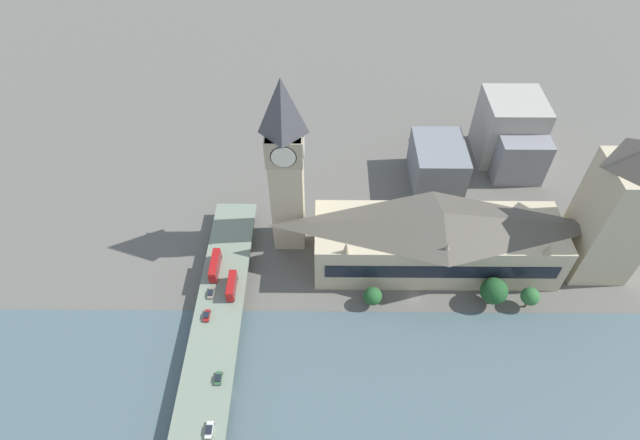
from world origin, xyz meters
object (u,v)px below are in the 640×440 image
at_px(parliament_hall, 437,239).
at_px(clock_tower, 286,165).
at_px(car_southbound_lead, 209,430).
at_px(car_southbound_tail, 211,293).
at_px(victoria_tower, 619,211).
at_px(double_decker_bus_mid, 232,285).
at_px(road_bridge, 206,388).
at_px(double_decker_bus_rear, 215,265).
at_px(car_northbound_mid, 218,378).
at_px(car_southbound_mid, 207,316).

distance_m(parliament_hall, clock_tower, 57.37).
bearing_deg(car_southbound_lead, car_southbound_tail, 8.43).
height_order(parliament_hall, car_southbound_tail, parliament_hall).
relative_size(victoria_tower, double_decker_bus_mid, 5.81).
bearing_deg(car_southbound_lead, road_bridge, 14.83).
relative_size(clock_tower, road_bridge, 0.46).
bearing_deg(road_bridge, double_decker_bus_mid, -6.14).
relative_size(double_decker_bus_rear, car_southbound_lead, 2.60).
bearing_deg(car_southbound_tail, car_southbound_lead, -171.57).
distance_m(clock_tower, car_southbound_lead, 81.19).
xyz_separation_m(parliament_hall, double_decker_bus_rear, (-8.35, 75.51, -4.27)).
bearing_deg(victoria_tower, car_southbound_tail, 98.00).
height_order(clock_tower, double_decker_bus_mid, clock_tower).
relative_size(parliament_hall, car_northbound_mid, 20.75).
distance_m(parliament_hall, car_southbound_tail, 78.06).
distance_m(double_decker_bus_mid, car_southbound_mid, 12.44).
distance_m(clock_tower, victoria_tower, 107.81).
distance_m(clock_tower, car_southbound_mid, 53.93).
height_order(road_bridge, double_decker_bus_mid, double_decker_bus_mid).
relative_size(clock_tower, car_southbound_lead, 14.88).
bearing_deg(car_southbound_tail, victoria_tower, -82.00).
height_order(clock_tower, car_southbound_mid, clock_tower).
bearing_deg(double_decker_bus_rear, road_bridge, -175.69).
xyz_separation_m(road_bridge, car_southbound_lead, (-12.39, -3.28, 1.82)).
distance_m(parliament_hall, road_bridge, 88.31).
height_order(road_bridge, car_southbound_mid, car_southbound_mid).
height_order(double_decker_bus_rear, car_southbound_mid, double_decker_bus_rear).
xyz_separation_m(clock_tower, car_northbound_mid, (-59.04, 17.56, -29.33)).
height_order(double_decker_bus_mid, double_decker_bus_rear, double_decker_bus_rear).
height_order(car_northbound_mid, car_southbound_mid, car_southbound_mid).
bearing_deg(car_northbound_mid, car_southbound_tail, 12.98).
xyz_separation_m(double_decker_bus_mid, car_southbound_lead, (-45.65, 0.29, -1.85)).
bearing_deg(car_northbound_mid, clock_tower, -16.56).
xyz_separation_m(parliament_hall, car_southbound_lead, (-62.37, 69.09, -6.13)).
bearing_deg(car_northbound_mid, double_decker_bus_mid, -0.07).
distance_m(victoria_tower, car_northbound_mid, 134.92).
xyz_separation_m(victoria_tower, double_decker_bus_rear, (-8.41, 131.11, -18.81)).
distance_m(car_southbound_lead, car_southbound_mid, 35.93).
bearing_deg(double_decker_bus_mid, car_southbound_mid, 146.83).
bearing_deg(car_southbound_tail, double_decker_bus_rear, -0.57).
bearing_deg(road_bridge, victoria_tower, -68.65).
height_order(road_bridge, car_northbound_mid, car_northbound_mid).
xyz_separation_m(double_decker_bus_mid, car_northbound_mid, (-31.08, 0.04, -1.91)).
height_order(car_northbound_mid, car_southbound_lead, car_southbound_lead).
relative_size(clock_tower, victoria_tower, 1.16).
distance_m(victoria_tower, road_bridge, 139.23).
bearing_deg(car_southbound_tail, road_bridge, -174.14).
height_order(clock_tower, victoria_tower, clock_tower).
bearing_deg(parliament_hall, car_southbound_tail, 103.67).
bearing_deg(car_southbound_mid, car_southbound_tail, 0.55).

